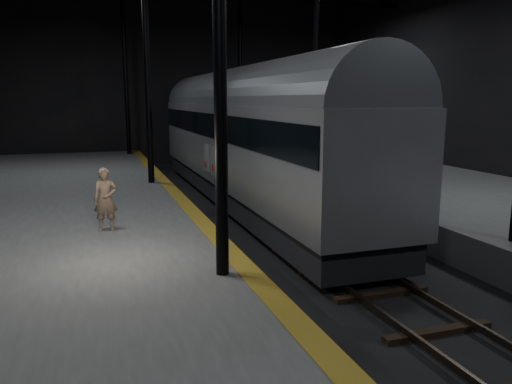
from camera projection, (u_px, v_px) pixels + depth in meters
name	position (u px, v px, depth m)	size (l,w,h in m)	color
ground	(310.00, 249.00, 15.32)	(44.00, 44.00, 0.00)	black
platform_left	(45.00, 257.00, 12.89)	(9.00, 43.80, 1.00)	#4A4A48
platform_right	(504.00, 215.00, 17.56)	(9.00, 43.80, 1.00)	#4A4A48
tactile_strip	(206.00, 225.00, 14.12)	(0.50, 43.80, 0.01)	#846118
track	(310.00, 246.00, 15.31)	(2.40, 43.00, 0.24)	#3F3328
train	(244.00, 131.00, 21.04)	(3.19, 21.35, 5.71)	#9B9DA2
woman	(105.00, 199.00, 13.48)	(0.63, 0.41, 1.72)	#927459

